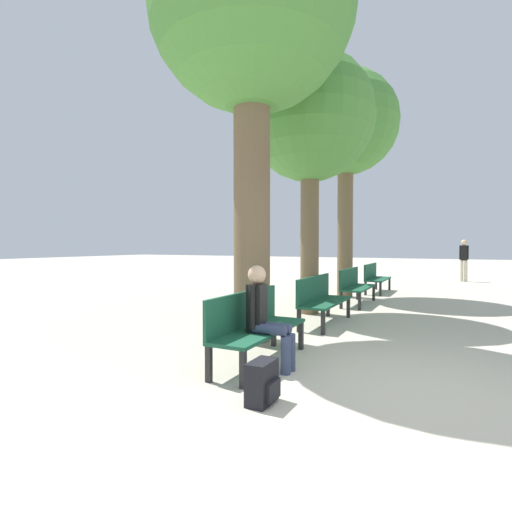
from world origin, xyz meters
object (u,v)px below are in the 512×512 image
(backpack, at_px, (263,383))
(pedestrian_near, at_px, (464,258))
(bench_row_0, at_px, (254,323))
(bench_row_1, at_px, (321,297))
(bench_row_3, at_px, (375,276))
(person_seated, at_px, (265,314))
(bench_row_2, at_px, (354,284))
(tree_row_2, at_px, (346,126))
(tree_row_0, at_px, (252,14))
(tree_row_1, at_px, (310,120))

(backpack, xyz_separation_m, pedestrian_near, (1.82, 14.39, 0.75))
(bench_row_0, xyz_separation_m, bench_row_1, (0.00, 2.69, 0.00))
(bench_row_0, height_order, bench_row_3, same)
(bench_row_0, relative_size, person_seated, 1.46)
(bench_row_2, bearing_deg, pedestrian_near, 72.70)
(bench_row_1, distance_m, bench_row_2, 2.69)
(person_seated, relative_size, pedestrian_near, 0.73)
(bench_row_0, height_order, tree_row_2, tree_row_2)
(bench_row_2, relative_size, tree_row_2, 0.28)
(bench_row_2, xyz_separation_m, person_seated, (0.23, -5.55, 0.15))
(backpack, distance_m, pedestrian_near, 14.53)
(bench_row_3, height_order, pedestrian_near, pedestrian_near)
(tree_row_0, relative_size, tree_row_1, 1.20)
(bench_row_1, distance_m, tree_row_1, 3.74)
(backpack, bearing_deg, person_seated, 114.10)
(tree_row_1, bearing_deg, bench_row_0, -81.40)
(bench_row_2, xyz_separation_m, tree_row_2, (-0.55, 1.25, 4.23))
(backpack, bearing_deg, pedestrian_near, 82.81)
(bench_row_1, xyz_separation_m, backpack, (0.65, -3.78, -0.30))
(tree_row_2, height_order, person_seated, tree_row_2)
(bench_row_0, relative_size, backpack, 4.51)
(tree_row_0, xyz_separation_m, backpack, (1.20, -2.11, -4.70))
(pedestrian_near, bearing_deg, bench_row_3, -115.27)
(bench_row_3, relative_size, tree_row_2, 0.28)
(bench_row_0, distance_m, backpack, 1.31)
(bench_row_2, xyz_separation_m, pedestrian_near, (2.47, 7.92, 0.45))
(tree_row_2, height_order, pedestrian_near, tree_row_2)
(bench_row_3, bearing_deg, bench_row_1, -90.00)
(bench_row_0, xyz_separation_m, pedestrian_near, (2.47, 13.30, 0.45))
(tree_row_2, bearing_deg, person_seated, -83.38)
(person_seated, bearing_deg, pedestrian_near, 80.59)
(bench_row_0, height_order, bench_row_1, same)
(tree_row_0, bearing_deg, bench_row_1, 71.70)
(pedestrian_near, bearing_deg, tree_row_1, -107.40)
(bench_row_1, height_order, bench_row_3, same)
(bench_row_1, xyz_separation_m, bench_row_2, (0.00, 2.69, 0.00))
(tree_row_1, bearing_deg, bench_row_3, 82.85)
(tree_row_2, bearing_deg, tree_row_0, -90.00)
(bench_row_0, distance_m, tree_row_2, 7.88)
(bench_row_0, bearing_deg, person_seated, -34.98)
(tree_row_1, bearing_deg, pedestrian_near, 72.60)
(tree_row_0, relative_size, pedestrian_near, 3.99)
(backpack, bearing_deg, tree_row_0, 119.70)
(bench_row_3, xyz_separation_m, backpack, (0.65, -9.17, -0.30))
(bench_row_0, bearing_deg, bench_row_2, 90.00)
(bench_row_3, distance_m, tree_row_1, 5.70)
(bench_row_1, xyz_separation_m, person_seated, (0.23, -2.86, 0.15))
(tree_row_0, relative_size, tree_row_2, 1.05)
(bench_row_2, height_order, tree_row_0, tree_row_0)
(backpack, bearing_deg, tree_row_2, 98.85)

